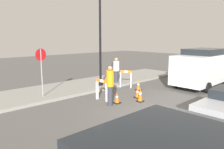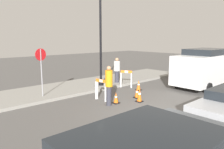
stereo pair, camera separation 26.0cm
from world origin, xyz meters
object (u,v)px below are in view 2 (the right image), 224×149
at_px(streetlamp_post, 100,21).
at_px(stop_sign, 41,65).
at_px(person_worker, 109,84).
at_px(person_pedestrian, 117,69).
at_px(work_van, 205,66).

height_order(streetlamp_post, stop_sign, streetlamp_post).
height_order(streetlamp_post, person_worker, streetlamp_post).
xyz_separation_m(streetlamp_post, person_pedestrian, (1.32, -0.03, -2.97)).
bearing_deg(stop_sign, person_worker, 110.30).
bearing_deg(stop_sign, streetlamp_post, 169.88).
distance_m(person_worker, work_van, 7.12).
bearing_deg(person_worker, stop_sign, 84.75).
bearing_deg(streetlamp_post, person_worker, -123.79).
relative_size(streetlamp_post, person_worker, 3.33).
bearing_deg(work_van, person_worker, 170.78).
relative_size(person_worker, work_van, 0.36).
bearing_deg(person_pedestrian, person_worker, 24.17).
height_order(person_worker, person_pedestrian, person_worker).
xyz_separation_m(stop_sign, person_pedestrian, (5.08, -0.08, -0.73)).
distance_m(streetlamp_post, stop_sign, 4.37).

